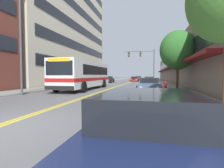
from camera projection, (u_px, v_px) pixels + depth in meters
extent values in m
plane|color=slate|center=(131.00, 82.00, 41.26)|extent=(240.00, 240.00, 0.00)
cube|color=gray|center=(103.00, 81.00, 42.72)|extent=(2.80, 106.00, 0.13)
cube|color=gray|center=(161.00, 82.00, 39.79)|extent=(2.80, 106.00, 0.13)
cube|color=yellow|center=(130.00, 82.00, 41.28)|extent=(0.14, 106.00, 0.01)
cube|color=yellow|center=(131.00, 82.00, 41.23)|extent=(0.14, 106.00, 0.01)
cube|color=beige|center=(54.00, 15.00, 34.88)|extent=(12.00, 31.08, 27.40)
cube|color=black|center=(82.00, 66.00, 34.10)|extent=(0.08, 28.59, 1.40)
cube|color=black|center=(82.00, 48.00, 33.93)|extent=(0.08, 28.59, 1.40)
cube|color=black|center=(82.00, 30.00, 33.77)|extent=(0.08, 28.59, 1.40)
cube|color=black|center=(82.00, 12.00, 33.60)|extent=(0.08, 28.59, 1.40)
cube|color=gray|center=(188.00, 66.00, 38.42)|extent=(8.00, 68.00, 7.04)
cube|color=maroon|center=(166.00, 69.00, 39.41)|extent=(1.10, 61.20, 0.24)
cube|color=black|center=(169.00, 63.00, 39.23)|extent=(0.08, 61.20, 1.40)
cube|color=silver|center=(85.00, 74.00, 19.28)|extent=(2.57, 11.29, 2.59)
cube|color=#B21919|center=(85.00, 79.00, 19.31)|extent=(2.59, 11.31, 0.32)
cube|color=black|center=(87.00, 71.00, 19.81)|extent=(2.60, 8.81, 0.93)
cube|color=black|center=(59.00, 68.00, 13.73)|extent=(2.31, 0.04, 1.14)
cube|color=yellow|center=(59.00, 60.00, 13.69)|extent=(1.85, 0.06, 0.28)
cube|color=black|center=(59.00, 88.00, 13.79)|extent=(2.52, 0.08, 0.32)
cylinder|color=black|center=(56.00, 87.00, 15.87)|extent=(0.30, 1.00, 1.00)
cylinder|color=black|center=(83.00, 87.00, 15.31)|extent=(0.30, 1.00, 1.00)
cylinder|color=black|center=(84.00, 83.00, 22.65)|extent=(0.30, 1.00, 1.00)
cylinder|color=black|center=(104.00, 83.00, 22.09)|extent=(0.30, 1.00, 1.00)
cube|color=#232328|center=(108.00, 80.00, 36.91)|extent=(1.93, 4.80, 0.74)
cube|color=black|center=(108.00, 77.00, 37.07)|extent=(1.66, 2.11, 0.45)
cylinder|color=black|center=(101.00, 81.00, 35.68)|extent=(0.22, 0.64, 0.64)
cylinder|color=black|center=(111.00, 81.00, 35.26)|extent=(0.22, 0.64, 0.64)
cylinder|color=black|center=(105.00, 81.00, 38.58)|extent=(0.22, 0.64, 0.64)
cylinder|color=black|center=(114.00, 81.00, 38.16)|extent=(0.22, 0.64, 0.64)
sphere|color=silver|center=(102.00, 80.00, 34.69)|extent=(0.16, 0.16, 0.16)
sphere|color=silver|center=(108.00, 80.00, 34.41)|extent=(0.16, 0.16, 0.16)
cube|color=red|center=(107.00, 80.00, 39.41)|extent=(0.18, 0.04, 0.10)
cube|color=red|center=(113.00, 80.00, 39.11)|extent=(0.18, 0.04, 0.10)
cube|color=#B7B7BC|center=(97.00, 81.00, 30.11)|extent=(1.78, 4.73, 0.64)
cube|color=black|center=(98.00, 78.00, 30.27)|extent=(1.53, 2.08, 0.41)
cylinder|color=black|center=(90.00, 83.00, 28.88)|extent=(0.22, 0.67, 0.67)
cylinder|color=black|center=(100.00, 83.00, 28.49)|extent=(0.22, 0.67, 0.67)
cylinder|color=black|center=(95.00, 82.00, 31.75)|extent=(0.22, 0.67, 0.67)
cylinder|color=black|center=(105.00, 82.00, 31.36)|extent=(0.22, 0.67, 0.67)
sphere|color=silver|center=(89.00, 82.00, 27.91)|extent=(0.16, 0.16, 0.16)
sphere|color=silver|center=(97.00, 82.00, 27.65)|extent=(0.16, 0.16, 0.16)
cube|color=red|center=(98.00, 81.00, 32.57)|extent=(0.18, 0.04, 0.10)
cube|color=red|center=(105.00, 81.00, 32.29)|extent=(0.18, 0.04, 0.10)
cube|color=#19234C|center=(148.00, 142.00, 2.69)|extent=(1.71, 4.70, 0.63)
cube|color=black|center=(148.00, 105.00, 2.85)|extent=(1.47, 2.07, 0.44)
cylinder|color=black|center=(112.00, 124.00, 4.31)|extent=(0.22, 0.65, 0.65)
cylinder|color=black|center=(188.00, 128.00, 3.94)|extent=(0.22, 0.65, 0.65)
cube|color=red|center=(127.00, 109.00, 5.13)|extent=(0.18, 0.04, 0.10)
cube|color=red|center=(171.00, 111.00, 4.87)|extent=(0.18, 0.04, 0.10)
cube|color=#BCAD89|center=(149.00, 81.00, 29.86)|extent=(1.75, 4.32, 0.71)
cube|color=black|center=(149.00, 78.00, 30.00)|extent=(1.51, 1.90, 0.43)
cylinder|color=black|center=(144.00, 83.00, 28.76)|extent=(0.22, 0.64, 0.64)
cylinder|color=black|center=(155.00, 83.00, 28.37)|extent=(0.22, 0.64, 0.64)
cylinder|color=black|center=(144.00, 82.00, 31.37)|extent=(0.22, 0.64, 0.64)
cylinder|color=black|center=(154.00, 82.00, 30.99)|extent=(0.22, 0.64, 0.64)
sphere|color=silver|center=(145.00, 81.00, 27.86)|extent=(0.16, 0.16, 0.16)
sphere|color=silver|center=(153.00, 81.00, 27.60)|extent=(0.16, 0.16, 0.16)
cube|color=red|center=(146.00, 81.00, 32.11)|extent=(0.18, 0.04, 0.10)
cube|color=red|center=(153.00, 81.00, 31.84)|extent=(0.18, 0.04, 0.10)
cube|color=#475675|center=(149.00, 86.00, 16.25)|extent=(1.92, 4.36, 0.68)
cube|color=black|center=(149.00, 80.00, 16.40)|extent=(1.65, 1.92, 0.43)
cylinder|color=black|center=(138.00, 89.00, 15.15)|extent=(0.22, 0.64, 0.64)
cylinder|color=black|center=(161.00, 90.00, 14.74)|extent=(0.22, 0.64, 0.64)
cylinder|color=black|center=(139.00, 87.00, 17.79)|extent=(0.22, 0.64, 0.64)
cylinder|color=black|center=(159.00, 87.00, 17.38)|extent=(0.22, 0.64, 0.64)
sphere|color=silver|center=(141.00, 87.00, 14.25)|extent=(0.16, 0.16, 0.16)
sphere|color=silver|center=(158.00, 88.00, 13.96)|extent=(0.16, 0.16, 0.16)
cube|color=red|center=(143.00, 85.00, 18.54)|extent=(0.18, 0.04, 0.10)
cube|color=red|center=(156.00, 85.00, 18.24)|extent=(0.18, 0.04, 0.10)
cube|color=maroon|center=(135.00, 79.00, 44.91)|extent=(1.93, 4.14, 0.58)
cube|color=black|center=(135.00, 77.00, 45.04)|extent=(1.66, 1.82, 0.48)
cylinder|color=black|center=(130.00, 80.00, 43.87)|extent=(0.22, 0.70, 0.70)
cylinder|color=black|center=(138.00, 80.00, 43.45)|extent=(0.22, 0.70, 0.70)
cylinder|color=black|center=(131.00, 80.00, 46.38)|extent=(0.22, 0.70, 0.70)
cylinder|color=black|center=(139.00, 80.00, 45.96)|extent=(0.22, 0.70, 0.70)
sphere|color=silver|center=(131.00, 80.00, 43.01)|extent=(0.16, 0.16, 0.16)
sphere|color=silver|center=(137.00, 80.00, 42.72)|extent=(0.16, 0.16, 0.16)
cube|color=red|center=(133.00, 79.00, 47.09)|extent=(0.18, 0.04, 0.10)
cube|color=red|center=(138.00, 79.00, 46.79)|extent=(0.18, 0.04, 0.10)
cube|color=#38383D|center=(139.00, 78.00, 60.60)|extent=(1.81, 4.51, 0.61)
cube|color=black|center=(139.00, 77.00, 60.75)|extent=(1.56, 1.98, 0.49)
cylinder|color=black|center=(136.00, 79.00, 59.44)|extent=(0.22, 0.65, 0.65)
cylinder|color=black|center=(141.00, 79.00, 59.05)|extent=(0.22, 0.65, 0.65)
cylinder|color=black|center=(136.00, 79.00, 62.17)|extent=(0.22, 0.65, 0.65)
cylinder|color=black|center=(141.00, 79.00, 61.77)|extent=(0.22, 0.65, 0.65)
sphere|color=silver|center=(136.00, 78.00, 58.51)|extent=(0.16, 0.16, 0.16)
sphere|color=silver|center=(140.00, 78.00, 58.24)|extent=(0.16, 0.16, 0.16)
cube|color=red|center=(137.00, 78.00, 62.95)|extent=(0.18, 0.04, 0.10)
cube|color=red|center=(141.00, 78.00, 62.67)|extent=(0.18, 0.04, 0.10)
cylinder|color=#47474C|center=(154.00, 66.00, 35.68)|extent=(0.18, 0.18, 6.86)
cylinder|color=#47474C|center=(139.00, 51.00, 36.18)|extent=(6.09, 0.11, 0.11)
cube|color=black|center=(140.00, 54.00, 36.15)|extent=(0.34, 0.26, 0.92)
sphere|color=red|center=(140.00, 53.00, 35.98)|extent=(0.18, 0.18, 0.18)
sphere|color=yellow|center=(140.00, 54.00, 35.99)|extent=(0.18, 0.18, 0.18)
sphere|color=green|center=(140.00, 56.00, 36.00)|extent=(0.18, 0.18, 0.18)
cylinder|color=black|center=(140.00, 52.00, 36.12)|extent=(0.02, 0.02, 0.14)
cube|color=black|center=(129.00, 55.00, 36.66)|extent=(0.34, 0.26, 0.92)
sphere|color=red|center=(129.00, 53.00, 36.49)|extent=(0.18, 0.18, 0.18)
sphere|color=yellow|center=(129.00, 54.00, 36.51)|extent=(0.18, 0.18, 0.18)
sphere|color=green|center=(129.00, 56.00, 36.52)|extent=(0.18, 0.18, 0.18)
cylinder|color=black|center=(129.00, 52.00, 36.64)|extent=(0.02, 0.02, 0.14)
cylinder|color=#47474C|center=(20.00, 34.00, 13.34)|extent=(0.16, 0.16, 9.44)
cylinder|color=brown|center=(177.00, 77.00, 18.10)|extent=(0.27, 0.27, 2.45)
ellipsoid|color=#2D6B28|center=(178.00, 50.00, 17.97)|extent=(3.65, 3.65, 4.01)
cylinder|color=red|center=(165.00, 86.00, 17.51)|extent=(0.28, 0.28, 0.59)
sphere|color=red|center=(165.00, 83.00, 17.49)|extent=(0.25, 0.25, 0.25)
cylinder|color=red|center=(163.00, 86.00, 17.55)|extent=(0.08, 0.13, 0.13)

